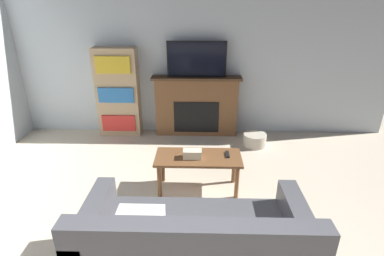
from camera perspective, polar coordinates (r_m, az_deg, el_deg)
wall_back at (r=5.06m, az=-0.43°, el=13.73°), size 6.75×0.06×2.70m
fireplace at (r=5.13m, az=0.84°, el=4.25°), size 1.48×0.28×1.03m
tv at (r=4.90m, az=0.90°, el=12.96°), size 0.95×0.03×0.57m
couch at (r=2.69m, az=0.42°, el=-22.07°), size 1.84×0.89×0.85m
coffee_table at (r=3.65m, az=1.19°, el=-6.39°), size 1.04×0.46×0.47m
tissue_box at (r=3.56m, az=0.07°, el=-4.97°), size 0.22×0.12×0.10m
remote_control at (r=3.66m, az=6.78°, el=-4.99°), size 0.04×0.15×0.02m
bookshelf at (r=5.22m, az=-13.91°, el=6.52°), size 0.70×0.29×1.49m
storage_basket at (r=4.96m, az=11.84°, el=-2.18°), size 0.37×0.37×0.20m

